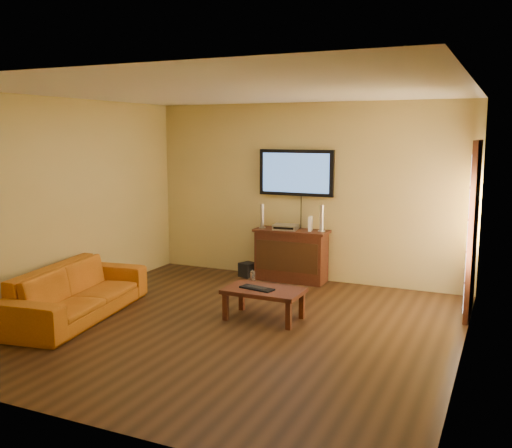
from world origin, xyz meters
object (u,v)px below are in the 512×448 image
Objects in this scene: television at (296,173)px; game_console at (310,224)px; av_receiver at (286,227)px; keyboard at (257,288)px; sofa at (76,283)px; bottle at (253,278)px; subwoofer at (248,270)px; media_console at (291,255)px; speaker_left at (262,217)px; coffee_table at (264,293)px; speaker_right at (322,219)px.

television is 0.81m from game_console.
av_receiver is 1.97m from keyboard.
sofa is 2.65m from bottle.
keyboard is (0.99, -1.86, 0.28)m from subwoofer.
media_console is 5.05× the size of bottle.
sofa is 3.47m from game_console.
speaker_left reaches higher than av_receiver.
keyboard is at bearing -63.47° from bottle.
coffee_table reaches higher than subwoofer.
av_receiver is at bearing -41.05° from sofa.
coffee_table is 2.11m from subwoofer.
coffee_table is (0.36, -1.87, -0.07)m from media_console.
television is 5.53× the size of game_console.
speaker_left is 0.83× the size of keyboard.
bottle is (0.03, -0.43, -0.86)m from speaker_left.
sofa is 2.89m from subwoofer.
television reaches higher than keyboard.
sofa is at bearing -158.91° from keyboard.
speaker_right is at bearing 1.15° from av_receiver.
subwoofer is at bearing 176.46° from game_console.
speaker_left is at bearing 114.31° from coffee_table.
coffee_table is 4.39× the size of game_console.
speaker_left is 0.96m from bottle.
media_console is 2.85× the size of speaker_right.
television is at bearing 163.59° from speaker_right.
television is at bearing 90.00° from media_console.
media_console is at bearing 177.32° from game_console.
game_console reaches higher than keyboard.
sofa reaches higher than media_console.
av_receiver reaches higher than bottle.
keyboard is at bearing -85.07° from av_receiver.
speaker_left is at bearing -175.83° from speaker_right.
media_console is 1.93m from keyboard.
sofa is at bearing -91.49° from subwoofer.
keyboard is at bearing -77.58° from sofa.
coffee_table is at bearing -82.68° from av_receiver.
game_console is (0.38, 0.06, 0.07)m from av_receiver.
coffee_table is 4.20× the size of subwoofer.
speaker_left is at bearing 173.32° from av_receiver.
television is at bearing -40.39° from sofa.
television is (-0.00, 0.18, 1.25)m from media_console.
subwoofer is at bearing -173.13° from speaker_left.
av_receiver is 1.59× the size of bottle.
keyboard is (-0.01, -1.94, -0.51)m from game_console.
sofa is at bearing -116.06° from speaker_left.
speaker_left is (-0.47, -0.03, 0.56)m from media_console.
speaker_right is 1.46m from subwoofer.
keyboard is (0.29, -2.09, -1.25)m from television.
speaker_right is 0.89× the size of keyboard.
speaker_left is at bearing -34.73° from sofa.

